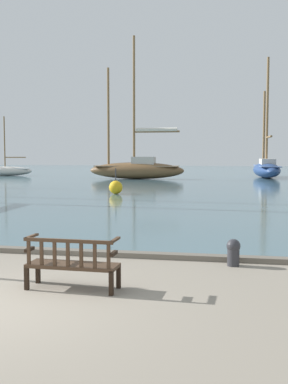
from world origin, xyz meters
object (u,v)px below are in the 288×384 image
at_px(sailboat_mid_port, 6,170).
at_px(mooring_bollard, 233,251).
at_px(sailboat_nearest_port, 266,168).
at_px(sailboat_far_port, 137,167).
at_px(channel_buoy, 116,187).
at_px(park_bench, 72,263).

relative_size(sailboat_mid_port, mooring_bollard, 10.62).
height_order(sailboat_nearest_port, mooring_bollard, sailboat_nearest_port).
bearing_deg(sailboat_mid_port, sailboat_nearest_port, 2.97).
height_order(sailboat_mid_port, sailboat_far_port, sailboat_far_port).
relative_size(sailboat_far_port, channel_buoy, 8.68).
height_order(park_bench, mooring_bollard, park_bench).
bearing_deg(channel_buoy, mooring_bollard, -67.57).
distance_m(sailboat_mid_port, mooring_bollard, 42.80).
distance_m(sailboat_mid_port, channel_buoy, 25.84).
relative_size(sailboat_nearest_port, sailboat_far_port, 0.90).
relative_size(park_bench, sailboat_far_port, 0.13).
height_order(mooring_bollard, channel_buoy, channel_buoy).
distance_m(mooring_bollard, channel_buoy, 17.46).
xyz_separation_m(park_bench, sailboat_mid_port, (-20.61, 38.21, 0.17)).
height_order(sailboat_nearest_port, sailboat_far_port, sailboat_far_port).
bearing_deg(channel_buoy, sailboat_nearest_port, 65.77).
bearing_deg(sailboat_far_port, park_bench, -80.04).
xyz_separation_m(park_bench, mooring_bollard, (2.74, 2.34, -0.16)).
bearing_deg(park_bench, sailboat_mid_port, 118.34).
xyz_separation_m(sailboat_nearest_port, sailboat_far_port, (-11.65, -4.91, 0.12)).
bearing_deg(mooring_bollard, sailboat_far_port, 105.28).
xyz_separation_m(sailboat_mid_port, channel_buoy, (16.68, -19.73, -0.18)).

